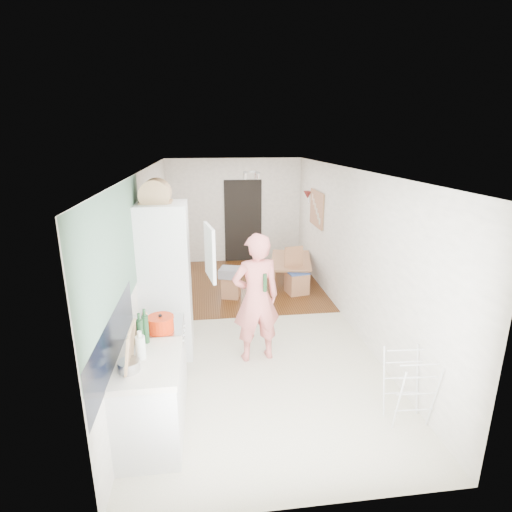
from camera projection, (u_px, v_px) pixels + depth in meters
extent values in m
cube|color=beige|center=(252.00, 322.00, 6.65)|extent=(3.20, 7.00, 0.01)
cube|color=#5C3516|center=(241.00, 283.00, 8.41)|extent=(3.20, 3.30, 0.01)
cube|color=slate|center=(118.00, 252.00, 4.03)|extent=(0.02, 3.00, 1.30)
cube|color=black|center=(114.00, 340.00, 3.71)|extent=(0.02, 1.90, 0.50)
cube|color=black|center=(243.00, 221.00, 9.70)|extent=(0.90, 0.04, 2.00)
cube|color=silver|center=(151.00, 404.00, 3.95)|extent=(0.60, 0.90, 0.86)
cube|color=white|center=(147.00, 363.00, 3.81)|extent=(0.62, 0.92, 0.06)
cube|color=silver|center=(159.00, 362.00, 4.66)|extent=(0.60, 0.60, 0.88)
cube|color=#B3B2B5|center=(156.00, 327.00, 4.52)|extent=(0.60, 0.60, 0.04)
cube|color=silver|center=(166.00, 281.00, 5.45)|extent=(0.66, 0.66, 2.15)
cube|color=silver|center=(210.00, 252.00, 5.10)|extent=(0.14, 0.56, 0.70)
cube|color=white|center=(187.00, 247.00, 5.35)|extent=(0.02, 0.52, 0.66)
cube|color=tan|center=(317.00, 209.00, 8.20)|extent=(0.03, 0.90, 0.70)
cube|color=#AC7748|center=(316.00, 209.00, 8.20)|extent=(0.00, 0.94, 0.74)
cone|color=maroon|center=(307.00, 195.00, 8.76)|extent=(0.18, 0.18, 0.16)
imported|color=#DA706A|center=(256.00, 287.00, 5.29)|extent=(0.84, 0.62, 2.11)
imported|color=#AC7748|center=(292.00, 273.00, 8.43)|extent=(0.93, 1.35, 0.43)
cube|color=gray|center=(230.00, 272.00, 7.53)|extent=(0.47, 0.47, 0.17)
cylinder|color=red|center=(161.00, 324.00, 4.36)|extent=(0.34, 0.34, 0.17)
cylinder|color=#B3B2B5|center=(129.00, 366.00, 3.62)|extent=(0.25, 0.25, 0.10)
cylinder|color=#1B3E1F|center=(265.00, 283.00, 5.17)|extent=(0.05, 0.05, 0.24)
cylinder|color=#1B3E1F|center=(140.00, 333.00, 4.02)|extent=(0.09, 0.09, 0.29)
cylinder|color=#1B3E1F|center=(146.00, 329.00, 4.10)|extent=(0.09, 0.09, 0.30)
cylinder|color=silver|center=(141.00, 347.00, 3.81)|extent=(0.10, 0.10, 0.23)
cylinder|color=tan|center=(137.00, 335.00, 4.08)|extent=(0.06, 0.06, 0.21)
cylinder|color=tan|center=(146.00, 327.00, 4.24)|extent=(0.07, 0.07, 0.22)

